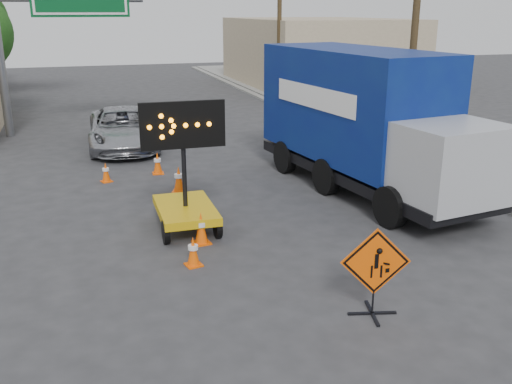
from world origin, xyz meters
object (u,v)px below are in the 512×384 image
construction_sign (375,270)px  arrow_board (185,202)px  pickup_truck (123,128)px  box_truck (365,128)px

construction_sign → arrow_board: arrow_board is taller
arrow_board → pickup_truck: arrow_board is taller
construction_sign → pickup_truck: 14.84m
construction_sign → arrow_board: bearing=129.1°
arrow_board → box_truck: 6.08m
pickup_truck → construction_sign: bearing=-75.0°
construction_sign → arrow_board: (-2.36, 5.15, -0.17)m
arrow_board → pickup_truck: size_ratio=0.57×
arrow_board → pickup_truck: (-0.63, 9.38, 0.07)m
box_truck → arrow_board: bearing=-171.4°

